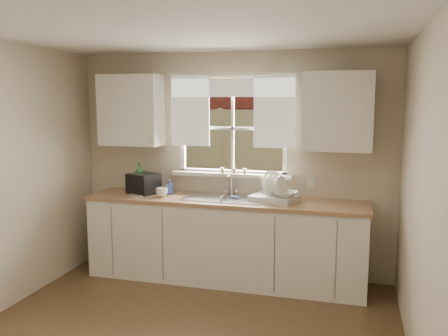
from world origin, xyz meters
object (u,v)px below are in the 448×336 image
(soap_bottle_a, at_px, (140,177))
(black_appliance, at_px, (144,183))
(dish_rack, at_px, (274,194))
(cup, at_px, (162,192))

(soap_bottle_a, xyz_separation_m, black_appliance, (0.11, -0.13, -0.05))
(black_appliance, bearing_deg, dish_rack, 22.14)
(soap_bottle_a, xyz_separation_m, cup, (0.38, -0.25, -0.12))
(soap_bottle_a, relative_size, black_appliance, 1.07)
(dish_rack, xyz_separation_m, soap_bottle_a, (-1.61, 0.14, 0.10))
(dish_rack, xyz_separation_m, black_appliance, (-1.50, 0.01, 0.05))
(dish_rack, height_order, soap_bottle_a, soap_bottle_a)
(soap_bottle_a, bearing_deg, cup, -34.59)
(cup, bearing_deg, dish_rack, -18.95)
(dish_rack, distance_m, soap_bottle_a, 1.62)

